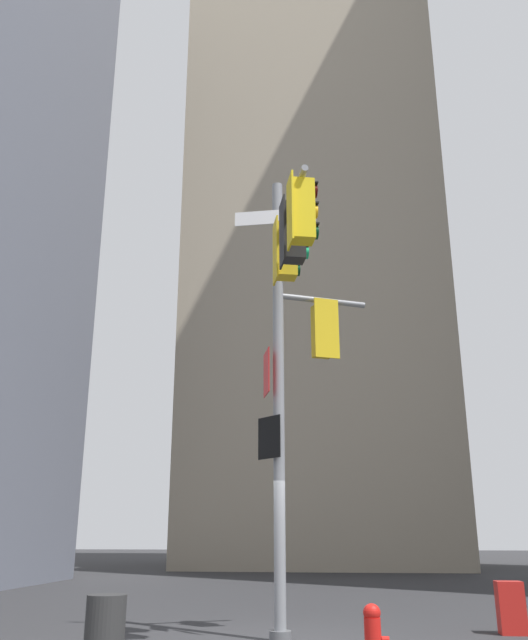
# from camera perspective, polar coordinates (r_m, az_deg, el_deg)

# --- Properties ---
(building_mid_block) EXTENTS (13.74, 13.74, 44.48)m
(building_mid_block) POSITION_cam_1_polar(r_m,az_deg,el_deg) (43.24, 4.34, 10.72)
(building_mid_block) COLOR tan
(building_mid_block) RESTS_ON ground
(signal_pole_assembly) EXTENTS (2.42, 3.50, 8.19)m
(signal_pole_assembly) POSITION_cam_1_polar(r_m,az_deg,el_deg) (11.53, 2.44, 0.68)
(signal_pole_assembly) COLOR gray
(signal_pole_assembly) RESTS_ON ground
(fire_hydrant) EXTENTS (0.33, 0.23, 0.77)m
(fire_hydrant) POSITION_cam_1_polar(r_m,az_deg,el_deg) (9.73, 9.32, -24.97)
(fire_hydrant) COLOR red
(fire_hydrant) RESTS_ON ground
(newspaper_box) EXTENTS (0.45, 0.36, 0.85)m
(newspaper_box) POSITION_cam_1_polar(r_m,az_deg,el_deg) (13.19, 20.39, -22.09)
(newspaper_box) COLOR red
(newspaper_box) RESTS_ON ground
(trash_bin) EXTENTS (0.54, 0.54, 0.85)m
(trash_bin) POSITION_cam_1_polar(r_m,az_deg,el_deg) (10.09, -13.46, -24.32)
(trash_bin) COLOR #2D2D2D
(trash_bin) RESTS_ON ground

